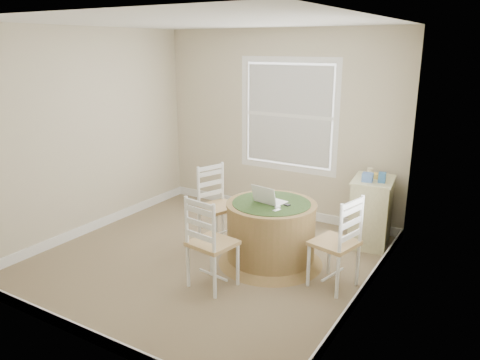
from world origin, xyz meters
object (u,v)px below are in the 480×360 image
Objects in this scene: round_table at (271,230)px; chair_left at (219,206)px; chair_right at (334,243)px; corner_chest at (371,212)px; laptop at (269,200)px; chair_near at (213,243)px.

chair_left is (-0.80, 0.17, 0.09)m from round_table.
chair_right is at bearing 7.37° from round_table.
corner_chest reaches higher than round_table.
chair_right is (0.79, -0.15, 0.09)m from round_table.
chair_left reaches higher than corner_chest.
laptop reaches higher than round_table.
corner_chest is (0.80, 1.10, 0.03)m from round_table.
chair_left is 1.86m from corner_chest.
chair_left is 2.70× the size of laptop.
chair_near is 1.00× the size of chair_right.
chair_left is 1.62m from chair_right.
chair_left is 1.09m from chair_near.
chair_left is at bearing -173.97° from round_table.
chair_left is 0.83m from laptop.
chair_near and chair_right have the same top height.
chair_left is at bearing -51.36° from chair_near.
chair_near reaches higher than laptop.
chair_right is 2.70× the size of laptop.
chair_near is 1.22m from chair_right.
corner_chest is (1.06, 1.88, -0.06)m from chair_near.
laptop is (-0.03, -0.00, 0.35)m from round_table.
chair_left reaches higher than laptop.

